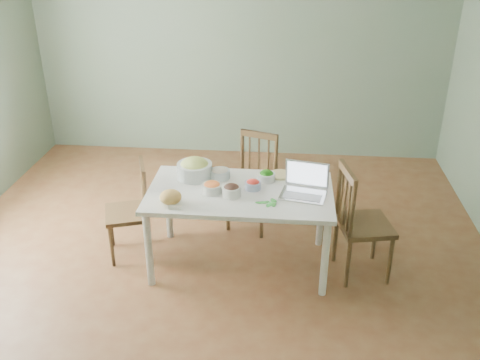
# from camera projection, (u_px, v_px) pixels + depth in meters

# --- Properties ---
(floor) EXTENTS (5.00, 5.00, 0.00)m
(floor) POSITION_uv_depth(u_px,v_px,m) (213.00, 262.00, 4.71)
(floor) COLOR brown
(floor) RESTS_ON ground
(wall_back) EXTENTS (5.00, 0.00, 2.70)m
(wall_back) POSITION_uv_depth(u_px,v_px,m) (240.00, 47.00, 6.35)
(wall_back) COLOR #5C7259
(wall_back) RESTS_ON ground
(wall_front) EXTENTS (5.00, 0.00, 2.70)m
(wall_front) POSITION_uv_depth(u_px,v_px,m) (107.00, 354.00, 1.88)
(wall_front) COLOR #5C7259
(wall_front) RESTS_ON ground
(dining_table) EXTENTS (1.53, 0.86, 0.72)m
(dining_table) POSITION_uv_depth(u_px,v_px,m) (240.00, 228.00, 4.54)
(dining_table) COLOR white
(dining_table) RESTS_ON floor
(chair_far) EXTENTS (0.51, 0.50, 0.93)m
(chair_far) POSITION_uv_depth(u_px,v_px,m) (252.00, 184.00, 5.06)
(chair_far) COLOR #372314
(chair_far) RESTS_ON floor
(chair_left) EXTENTS (0.47, 0.49, 0.88)m
(chair_left) POSITION_uv_depth(u_px,v_px,m) (127.00, 211.00, 4.64)
(chair_left) COLOR #372314
(chair_left) RESTS_ON floor
(chair_right) EXTENTS (0.49, 0.51, 0.99)m
(chair_right) POSITION_uv_depth(u_px,v_px,m) (365.00, 222.00, 4.36)
(chair_right) COLOR #372314
(chair_right) RESTS_ON floor
(bread_boule) EXTENTS (0.21, 0.21, 0.11)m
(bread_boule) POSITION_uv_depth(u_px,v_px,m) (171.00, 197.00, 4.16)
(bread_boule) COLOR gold
(bread_boule) RESTS_ON dining_table
(butter_stick) EXTENTS (0.10, 0.03, 0.03)m
(butter_stick) POSITION_uv_depth(u_px,v_px,m) (175.00, 207.00, 4.10)
(butter_stick) COLOR silver
(butter_stick) RESTS_ON dining_table
(bowl_squash) EXTENTS (0.31, 0.31, 0.18)m
(bowl_squash) POSITION_uv_depth(u_px,v_px,m) (195.00, 168.00, 4.57)
(bowl_squash) COLOR #D0D562
(bowl_squash) RESTS_ON dining_table
(bowl_carrot) EXTENTS (0.21, 0.21, 0.09)m
(bowl_carrot) POSITION_uv_depth(u_px,v_px,m) (212.00, 187.00, 4.34)
(bowl_carrot) COLOR orange
(bowl_carrot) RESTS_ON dining_table
(bowl_onion) EXTENTS (0.20, 0.20, 0.09)m
(bowl_onion) POSITION_uv_depth(u_px,v_px,m) (220.00, 173.00, 4.58)
(bowl_onion) COLOR beige
(bowl_onion) RESTS_ON dining_table
(bowl_mushroom) EXTENTS (0.20, 0.20, 0.10)m
(bowl_mushroom) POSITION_uv_depth(u_px,v_px,m) (231.00, 190.00, 4.28)
(bowl_mushroom) COLOR black
(bowl_mushroom) RESTS_ON dining_table
(bowl_redpep) EXTENTS (0.18, 0.18, 0.08)m
(bowl_redpep) POSITION_uv_depth(u_px,v_px,m) (253.00, 184.00, 4.40)
(bowl_redpep) COLOR red
(bowl_redpep) RESTS_ON dining_table
(bowl_broccoli) EXTENTS (0.19, 0.19, 0.09)m
(bowl_broccoli) POSITION_uv_depth(u_px,v_px,m) (267.00, 176.00, 4.53)
(bowl_broccoli) COLOR #226312
(bowl_broccoli) RESTS_ON dining_table
(flatbread) EXTENTS (0.23, 0.23, 0.02)m
(flatbread) POSITION_uv_depth(u_px,v_px,m) (280.00, 175.00, 4.64)
(flatbread) COLOR beige
(flatbread) RESTS_ON dining_table
(basil_bunch) EXTENTS (0.19, 0.19, 0.02)m
(basil_bunch) POSITION_uv_depth(u_px,v_px,m) (266.00, 202.00, 4.19)
(basil_bunch) COLOR #0D5412
(basil_bunch) RESTS_ON dining_table
(laptop) EXTENTS (0.41, 0.35, 0.25)m
(laptop) POSITION_uv_depth(u_px,v_px,m) (304.00, 182.00, 4.24)
(laptop) COLOR silver
(laptop) RESTS_ON dining_table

